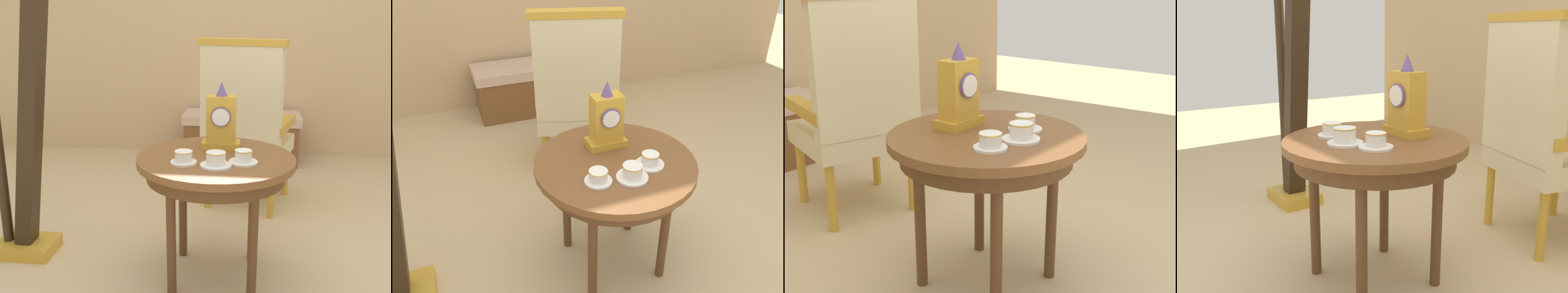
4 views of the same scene
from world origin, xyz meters
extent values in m
plane|color=tan|center=(0.00, 0.00, 0.00)|extent=(10.00, 10.00, 0.00)
cylinder|color=brown|center=(-0.02, 0.00, 0.61)|extent=(0.75, 0.75, 0.03)
cylinder|color=#56351C|center=(-0.02, 0.00, 0.56)|extent=(0.66, 0.66, 0.07)
cylinder|color=#56351C|center=(0.16, 0.18, 0.30)|extent=(0.04, 0.04, 0.60)
cylinder|color=#56351C|center=(-0.21, 0.18, 0.30)|extent=(0.04, 0.04, 0.60)
cylinder|color=#56351C|center=(-0.21, -0.19, 0.30)|extent=(0.04, 0.04, 0.60)
cylinder|color=#56351C|center=(0.16, -0.19, 0.30)|extent=(0.04, 0.04, 0.60)
cylinder|color=white|center=(-0.16, -0.12, 0.64)|extent=(0.12, 0.12, 0.01)
cylinder|color=white|center=(-0.16, -0.12, 0.66)|extent=(0.08, 0.08, 0.05)
torus|color=gold|center=(-0.16, -0.12, 0.69)|extent=(0.08, 0.08, 0.00)
cylinder|color=white|center=(-0.01, -0.15, 0.64)|extent=(0.14, 0.14, 0.01)
cylinder|color=white|center=(-0.01, -0.15, 0.67)|extent=(0.09, 0.09, 0.06)
torus|color=gold|center=(-0.01, -0.15, 0.69)|extent=(0.09, 0.09, 0.00)
cylinder|color=white|center=(0.11, -0.09, 0.64)|extent=(0.13, 0.13, 0.01)
cylinder|color=white|center=(0.11, -0.09, 0.67)|extent=(0.08, 0.08, 0.05)
torus|color=gold|center=(0.11, -0.09, 0.69)|extent=(0.08, 0.08, 0.00)
cube|color=gold|center=(-0.01, 0.15, 0.65)|extent=(0.19, 0.11, 0.04)
cube|color=gold|center=(-0.01, 0.15, 0.78)|extent=(0.14, 0.09, 0.23)
cylinder|color=#664C8C|center=(-0.01, 0.10, 0.80)|extent=(0.10, 0.01, 0.10)
cylinder|color=white|center=(-0.01, 0.09, 0.80)|extent=(0.08, 0.00, 0.08)
cone|color=#664C8C|center=(-0.01, 0.15, 0.93)|extent=(0.06, 0.06, 0.07)
cube|color=beige|center=(0.13, 1.00, 0.41)|extent=(0.64, 0.64, 0.11)
cube|color=beige|center=(0.07, 0.79, 0.78)|extent=(0.52, 0.23, 0.64)
cube|color=gold|center=(0.07, 0.79, 1.12)|extent=(0.57, 0.25, 0.04)
cube|color=gold|center=(0.35, 0.94, 0.57)|extent=(0.20, 0.47, 0.06)
cube|color=gold|center=(-0.09, 1.07, 0.57)|extent=(0.20, 0.47, 0.06)
cylinder|color=gold|center=(0.41, 1.15, 0.18)|extent=(0.04, 0.04, 0.35)
cylinder|color=gold|center=(-0.02, 1.28, 0.18)|extent=(0.04, 0.04, 0.35)
cylinder|color=gold|center=(0.28, 0.73, 0.18)|extent=(0.04, 0.04, 0.35)
cylinder|color=gold|center=(-0.14, 0.85, 0.18)|extent=(0.04, 0.04, 0.35)
cube|color=#CCA893|center=(0.06, 1.95, 0.40)|extent=(1.03, 0.40, 0.08)
cube|color=brown|center=(0.06, 1.95, 0.18)|extent=(0.99, 0.38, 0.36)
camera|label=1|loc=(0.13, -2.09, 1.27)|focal=42.39mm
camera|label=2|loc=(-0.71, -1.41, 1.65)|focal=37.07mm
camera|label=3|loc=(-1.58, -1.20, 1.22)|focal=49.84mm
camera|label=4|loc=(1.45, -1.03, 1.06)|focal=41.85mm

